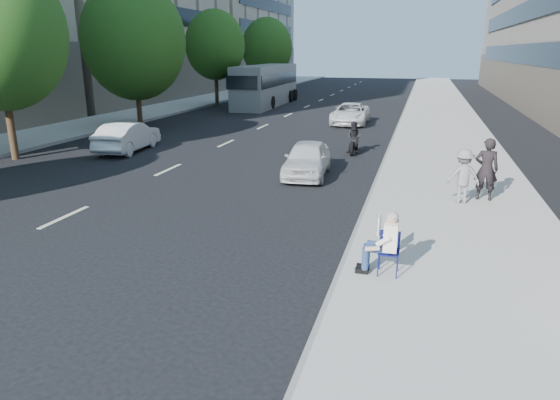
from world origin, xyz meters
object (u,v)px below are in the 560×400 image
(white_sedan_mid, at_px, (128,136))
(motorcycle, at_px, (354,139))
(pedestrian_woman, at_px, (486,169))
(white_sedan_near, at_px, (307,159))
(seated_protester, at_px, (384,239))
(bus, at_px, (266,85))
(jogger, at_px, (463,176))
(white_sedan_far, at_px, (350,114))

(white_sedan_mid, relative_size, motorcycle, 2.01)
(pedestrian_woman, distance_m, white_sedan_near, 6.25)
(seated_protester, xyz_separation_m, pedestrian_woman, (2.47, 6.06, 0.21))
(motorcycle, bearing_deg, seated_protester, -80.75)
(motorcycle, height_order, bus, bus)
(seated_protester, xyz_separation_m, jogger, (1.80, 5.53, 0.08))
(seated_protester, height_order, jogger, jogger)
(white_sedan_mid, distance_m, motorcycle, 10.31)
(white_sedan_near, xyz_separation_m, white_sedan_far, (-0.43, 14.02, 0.01))
(seated_protester, bearing_deg, pedestrian_woman, 67.82)
(jogger, distance_m, pedestrian_woman, 0.87)
(white_sedan_near, xyz_separation_m, motorcycle, (1.09, 4.71, 0.00))
(motorcycle, distance_m, bus, 21.44)
(pedestrian_woman, relative_size, bus, 0.15)
(white_sedan_near, bearing_deg, seated_protester, -71.88)
(white_sedan_far, bearing_deg, pedestrian_woman, -69.96)
(jogger, xyz_separation_m, white_sedan_near, (-5.21, 2.59, -0.31))
(seated_protester, distance_m, jogger, 5.81)
(white_sedan_near, distance_m, bus, 25.28)
(pedestrian_woman, relative_size, motorcycle, 0.91)
(white_sedan_far, relative_size, bus, 0.38)
(white_sedan_near, bearing_deg, bus, 106.08)
(seated_protester, height_order, bus, bus)
(pedestrian_woman, distance_m, motorcycle, 8.30)
(seated_protester, distance_m, white_sedan_far, 22.47)
(white_sedan_mid, distance_m, white_sedan_far, 14.43)
(white_sedan_near, relative_size, white_sedan_far, 0.80)
(white_sedan_mid, height_order, white_sedan_far, white_sedan_mid)
(jogger, xyz_separation_m, pedestrian_woman, (0.67, 0.53, 0.13))
(pedestrian_woman, xyz_separation_m, white_sedan_mid, (-14.83, 4.43, -0.40))
(bus, bearing_deg, seated_protester, -70.36)
(white_sedan_near, distance_m, white_sedan_mid, 9.26)
(white_sedan_near, height_order, white_sedan_far, white_sedan_far)
(pedestrian_woman, distance_m, bus, 29.66)
(seated_protester, relative_size, white_sedan_near, 0.35)
(seated_protester, relative_size, white_sedan_far, 0.28)
(white_sedan_mid, relative_size, bus, 0.34)
(white_sedan_mid, xyz_separation_m, white_sedan_far, (8.52, 11.65, -0.03))
(white_sedan_near, distance_m, motorcycle, 4.83)
(jogger, bearing_deg, white_sedan_near, -44.63)
(seated_protester, height_order, pedestrian_woman, pedestrian_woman)
(white_sedan_mid, xyz_separation_m, bus, (-0.00, 21.25, 0.96))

